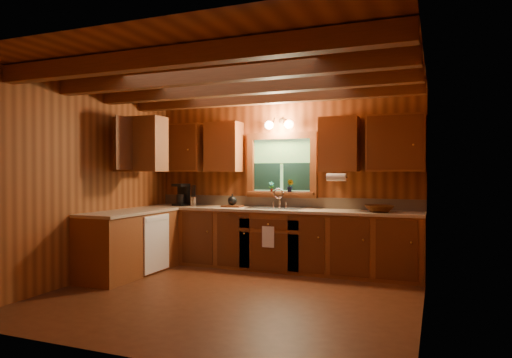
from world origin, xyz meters
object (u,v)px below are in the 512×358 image
object	(u,v)px
cutting_board	(232,206)
coffee_maker	(182,195)
sink	(276,211)
wicker_basket	(379,209)

from	to	relation	value
cutting_board	coffee_maker	bearing A→B (deg)	179.39
coffee_maker	cutting_board	size ratio (longest dim) A/B	1.18
sink	coffee_maker	size ratio (longest dim) A/B	2.30
cutting_board	wicker_basket	bearing A→B (deg)	-3.60
coffee_maker	cutting_board	xyz separation A→B (m)	(0.89, 0.01, -0.16)
sink	coffee_maker	xyz separation A→B (m)	(-1.61, 0.01, 0.22)
coffee_maker	sink	bearing A→B (deg)	9.03
sink	cutting_board	xyz separation A→B (m)	(-0.72, 0.02, 0.06)
sink	wicker_basket	world-z (taller)	sink
sink	coffee_maker	world-z (taller)	coffee_maker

